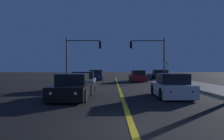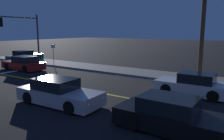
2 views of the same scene
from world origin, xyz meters
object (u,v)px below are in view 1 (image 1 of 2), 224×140
at_px(car_far_approaching_silver, 84,81).
at_px(car_distant_tail_white, 173,87).
at_px(car_parked_curb_black, 73,88).
at_px(car_mid_block_red, 139,76).
at_px(car_following_oncoming_teal, 163,75).
at_px(traffic_signal_far_left, 81,52).
at_px(car_lead_oncoming_navy, 97,76).
at_px(street_sign_corner, 168,68).
at_px(traffic_signal_near_right, 152,51).

height_order(car_far_approaching_silver, car_distant_tail_white, same).
bearing_deg(car_parked_curb_black, car_far_approaching_silver, -88.24).
xyz_separation_m(car_far_approaching_silver, car_mid_block_red, (5.35, 10.59, -0.00)).
distance_m(car_following_oncoming_teal, traffic_signal_far_left, 12.32).
relative_size(car_lead_oncoming_navy, car_far_approaching_silver, 0.89).
bearing_deg(car_parked_curb_black, car_mid_block_red, -106.66).
relative_size(car_following_oncoming_teal, traffic_signal_far_left, 0.82).
bearing_deg(car_far_approaching_silver, car_parked_curb_black, 89.02).
bearing_deg(street_sign_corner, traffic_signal_near_right, 116.16).
distance_m(car_distant_tail_white, street_sign_corner, 15.86).
height_order(car_far_approaching_silver, car_mid_block_red, same).
height_order(car_mid_block_red, traffic_signal_far_left, traffic_signal_far_left).
distance_m(car_far_approaching_silver, car_following_oncoming_teal, 18.46).
xyz_separation_m(car_far_approaching_silver, traffic_signal_near_right, (7.35, 12.85, 3.16)).
bearing_deg(car_mid_block_red, traffic_signal_far_left, 172.26).
bearing_deg(car_mid_block_red, traffic_signal_near_right, 47.74).
xyz_separation_m(traffic_signal_near_right, street_sign_corner, (1.38, -2.80, -2.15)).
xyz_separation_m(traffic_signal_far_left, street_sign_corner, (10.48, -1.40, -2.05)).
bearing_deg(car_following_oncoming_teal, traffic_signal_near_right, -34.26).
bearing_deg(car_distant_tail_white, car_parked_curb_black, -173.36).
height_order(car_parked_curb_black, traffic_signal_far_left, traffic_signal_far_left).
bearing_deg(car_parked_curb_black, car_distant_tail_white, -172.52).
xyz_separation_m(car_following_oncoming_teal, car_distant_tail_white, (-3.69, -21.40, -0.00)).
distance_m(car_parked_curb_black, car_distant_tail_white, 5.55).
relative_size(car_distant_tail_white, traffic_signal_far_left, 0.80).
xyz_separation_m(car_far_approaching_silver, car_distant_tail_white, (5.61, -5.46, -0.00)).
bearing_deg(traffic_signal_near_right, car_following_oncoming_teal, -122.32).
xyz_separation_m(car_far_approaching_silver, traffic_signal_far_left, (-1.76, 11.45, 3.06)).
height_order(traffic_signal_far_left, street_sign_corner, traffic_signal_far_left).
relative_size(car_far_approaching_silver, traffic_signal_far_left, 0.88).
distance_m(car_far_approaching_silver, street_sign_corner, 13.35).
height_order(car_parked_curb_black, car_mid_block_red, same).
xyz_separation_m(car_mid_block_red, street_sign_corner, (3.37, -0.54, 1.01)).
bearing_deg(car_far_approaching_silver, traffic_signal_near_right, -121.71).
bearing_deg(traffic_signal_far_left, street_sign_corner, -7.61).
distance_m(car_mid_block_red, traffic_signal_far_left, 7.79).
xyz_separation_m(car_following_oncoming_teal, car_parked_curb_black, (-9.20, -22.05, 0.00)).
bearing_deg(traffic_signal_far_left, car_distant_tail_white, -66.46).
height_order(car_far_approaching_silver, traffic_signal_near_right, traffic_signal_near_right).
bearing_deg(street_sign_corner, car_mid_block_red, 170.94).
relative_size(car_lead_oncoming_navy, car_distant_tail_white, 0.98).
xyz_separation_m(car_distant_tail_white, traffic_signal_far_left, (-7.37, 16.91, 3.06)).
relative_size(car_far_approaching_silver, street_sign_corner, 2.01).
height_order(car_parked_curb_black, car_distant_tail_white, same).
xyz_separation_m(car_lead_oncoming_navy, car_following_oncoming_teal, (9.16, 2.01, -0.00)).
bearing_deg(traffic_signal_far_left, car_mid_block_red, -6.92).
height_order(car_following_oncoming_teal, car_distant_tail_white, same).
relative_size(car_lead_oncoming_navy, car_mid_block_red, 0.92).
bearing_deg(car_distant_tail_white, traffic_signal_far_left, 113.48).
xyz_separation_m(car_mid_block_red, traffic_signal_near_right, (2.00, 2.26, 3.16)).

